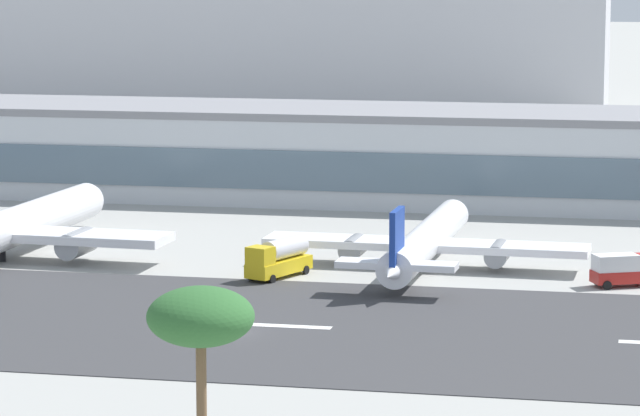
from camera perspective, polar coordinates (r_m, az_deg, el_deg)
ground_plane at (r=145.93m, az=-2.95°, el=-4.28°), size 1400.00×1400.00×0.00m
runway_strip at (r=149.09m, az=-2.63°, el=-3.99°), size 800.00×40.56×0.08m
runway_centreline_dash_4 at (r=148.61m, az=-1.88°, el=-4.00°), size 12.00×1.20×0.01m
terminal_building at (r=225.53m, az=0.21°, el=1.90°), size 161.87×22.68×12.31m
airliner_blue_tail_gate_1 at (r=182.29m, az=-10.75°, el=-0.79°), size 36.52×48.53×10.12m
airliner_navy_tail_gate_2 at (r=175.09m, az=3.55°, el=-1.21°), size 34.34×40.92×8.54m
service_box_truck_0 at (r=168.33m, az=10.26°, el=-2.05°), size 6.45×4.72×3.25m
service_fuel_truck_2 at (r=170.24m, az=-1.42°, el=-1.71°), size 5.60×8.85×3.95m
palm_tree_1 at (r=95.67m, az=-4.08°, el=-3.82°), size 6.20×6.20×13.87m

